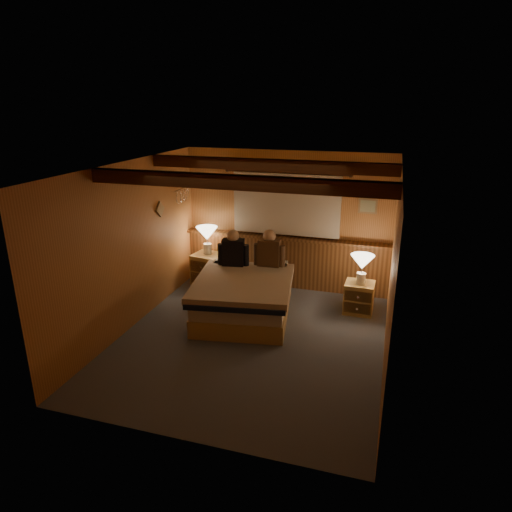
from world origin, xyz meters
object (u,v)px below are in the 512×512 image
at_px(person_left, 233,251).
at_px(person_right, 269,251).
at_px(nightstand_right, 359,298).
at_px(lamp_right, 362,264).
at_px(duffel_bag, 211,293).
at_px(bed, 244,296).
at_px(nightstand_left, 208,269).
at_px(lamp_left, 207,235).

distance_m(person_left, person_right, 0.58).
bearing_deg(nightstand_right, lamp_right, -70.38).
distance_m(lamp_right, duffel_bag, 2.49).
relative_size(bed, person_right, 3.21).
distance_m(lamp_right, person_right, 1.48).
bearing_deg(nightstand_left, duffel_bag, -55.59).
xyz_separation_m(lamp_right, duffel_bag, (-2.38, -0.29, -0.66)).
bearing_deg(person_right, duffel_bag, -162.45).
bearing_deg(lamp_left, nightstand_left, -59.06).
distance_m(bed, person_right, 0.87).
bearing_deg(bed, person_left, 116.12).
bearing_deg(nightstand_right, bed, -158.61).
bearing_deg(bed, nightstand_left, 125.82).
distance_m(lamp_left, lamp_right, 2.78).
bearing_deg(person_right, person_left, -168.56).
height_order(lamp_left, lamp_right, lamp_left).
relative_size(person_right, duffel_bag, 1.16).
bearing_deg(person_right, nightstand_left, 159.59).
height_order(nightstand_right, lamp_left, lamp_left).
bearing_deg(bed, lamp_left, 125.47).
height_order(nightstand_left, person_left, person_left).
height_order(lamp_left, person_left, person_left).
distance_m(lamp_left, person_right, 1.33).
height_order(bed, person_right, person_right).
xyz_separation_m(person_left, person_right, (0.57, 0.15, 0.00)).
relative_size(nightstand_left, person_right, 0.93).
relative_size(nightstand_left, person_left, 0.94).
relative_size(lamp_right, person_left, 0.76).
bearing_deg(lamp_right, nightstand_right, 108.39).
height_order(bed, nightstand_right, bed).
height_order(lamp_left, duffel_bag, lamp_left).
bearing_deg(person_right, lamp_left, 158.52).
height_order(nightstand_left, nightstand_right, nightstand_left).
distance_m(nightstand_right, person_right, 1.60).
xyz_separation_m(nightstand_right, lamp_left, (-2.73, 0.44, 0.67)).
xyz_separation_m(bed, person_right, (0.22, 0.64, 0.55)).
distance_m(person_left, duffel_bag, 0.81).
xyz_separation_m(nightstand_left, person_left, (0.68, -0.54, 0.59)).
relative_size(lamp_right, duffel_bag, 0.87).
distance_m(nightstand_right, lamp_left, 2.85).
bearing_deg(lamp_left, duffel_bag, -64.81).
height_order(lamp_right, person_left, person_left).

